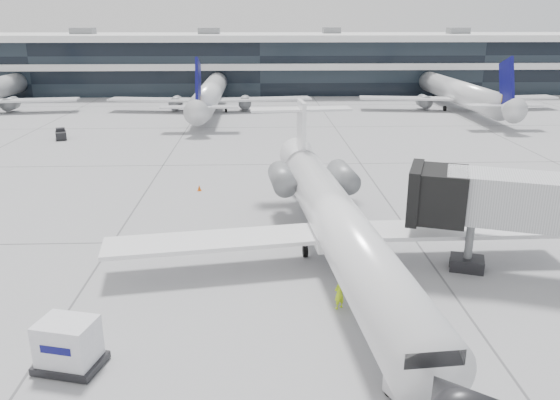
{
  "coord_description": "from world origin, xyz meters",
  "views": [
    {
      "loc": [
        -0.26,
        -33.49,
        13.94
      ],
      "look_at": [
        1.04,
        0.68,
        2.6
      ],
      "focal_mm": 35.0,
      "sensor_mm": 36.0,
      "label": 1
    }
  ],
  "objects_px": {
    "baggage_tug": "(411,389)",
    "cargo_uld": "(68,345)",
    "ramp_worker": "(339,293)",
    "regional_jet": "(338,222)"
  },
  "relations": [
    {
      "from": "regional_jet",
      "to": "cargo_uld",
      "type": "distance_m",
      "value": 16.02
    },
    {
      "from": "ramp_worker",
      "to": "cargo_uld",
      "type": "distance_m",
      "value": 12.79
    },
    {
      "from": "ramp_worker",
      "to": "cargo_uld",
      "type": "xyz_separation_m",
      "value": [
        -11.97,
        -4.49,
        0.23
      ]
    },
    {
      "from": "ramp_worker",
      "to": "cargo_uld",
      "type": "relative_size",
      "value": 0.56
    },
    {
      "from": "baggage_tug",
      "to": "cargo_uld",
      "type": "bearing_deg",
      "value": 144.77
    },
    {
      "from": "ramp_worker",
      "to": "baggage_tug",
      "type": "relative_size",
      "value": 0.7
    },
    {
      "from": "ramp_worker",
      "to": "cargo_uld",
      "type": "bearing_deg",
      "value": -14.27
    },
    {
      "from": "regional_jet",
      "to": "baggage_tug",
      "type": "distance_m",
      "value": 12.76
    },
    {
      "from": "ramp_worker",
      "to": "baggage_tug",
      "type": "height_order",
      "value": "ramp_worker"
    },
    {
      "from": "cargo_uld",
      "to": "baggage_tug",
      "type": "bearing_deg",
      "value": 3.0
    }
  ]
}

